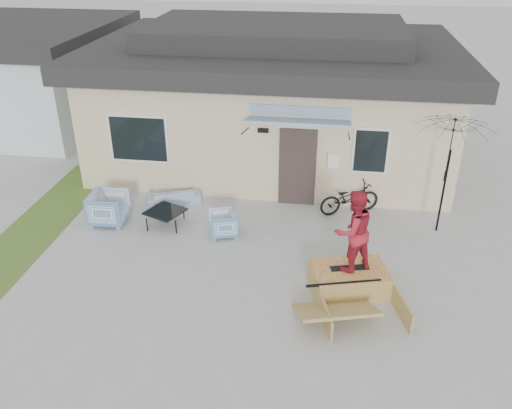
# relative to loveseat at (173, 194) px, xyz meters

# --- Properties ---
(ground) EXTENTS (90.00, 90.00, 0.00)m
(ground) POSITION_rel_loveseat_xyz_m (2.23, -4.00, -0.27)
(ground) COLOR #A7A7A7
(ground) RESTS_ON ground
(grass_strip) EXTENTS (1.40, 8.00, 0.01)m
(grass_strip) POSITION_rel_loveseat_xyz_m (-2.97, -2.00, -0.27)
(grass_strip) COLOR #426525
(grass_strip) RESTS_ON ground
(house) EXTENTS (10.80, 8.49, 4.10)m
(house) POSITION_rel_loveseat_xyz_m (2.23, 3.99, 1.67)
(house) COLOR beige
(house) RESTS_ON ground
(loveseat) EXTENTS (1.45, 0.92, 0.55)m
(loveseat) POSITION_rel_loveseat_xyz_m (0.00, 0.00, 0.00)
(loveseat) COLOR teal
(loveseat) RESTS_ON ground
(armchair_left) EXTENTS (0.83, 0.88, 0.88)m
(armchair_left) POSITION_rel_loveseat_xyz_m (-1.28, -1.21, 0.17)
(armchair_left) COLOR teal
(armchair_left) RESTS_ON ground
(armchair_right) EXTENTS (0.78, 0.80, 0.67)m
(armchair_right) POSITION_rel_loveseat_xyz_m (1.63, -1.38, 0.06)
(armchair_right) COLOR teal
(armchair_right) RESTS_ON ground
(coffee_table) EXTENTS (1.06, 1.06, 0.40)m
(coffee_table) POSITION_rel_loveseat_xyz_m (0.13, -1.14, -0.07)
(coffee_table) COLOR black
(coffee_table) RESTS_ON ground
(bicycle) EXTENTS (1.69, 1.15, 1.02)m
(bicycle) POSITION_rel_loveseat_xyz_m (4.60, 0.14, 0.24)
(bicycle) COLOR black
(bicycle) RESTS_ON ground
(patio_umbrella) EXTENTS (1.97, 1.85, 2.20)m
(patio_umbrella) POSITION_rel_loveseat_xyz_m (6.71, -0.47, 1.48)
(patio_umbrella) COLOR black
(patio_umbrella) RESTS_ON ground
(skate_ramp) EXTENTS (1.95, 2.29, 0.49)m
(skate_ramp) POSITION_rel_loveseat_xyz_m (4.57, -3.18, -0.03)
(skate_ramp) COLOR #A78848
(skate_ramp) RESTS_ON ground
(skateboard) EXTENTS (0.80, 0.38, 0.05)m
(skateboard) POSITION_rel_loveseat_xyz_m (4.55, -3.14, 0.24)
(skateboard) COLOR black
(skateboard) RESTS_ON skate_ramp
(skater) EXTENTS (1.05, 0.99, 1.70)m
(skater) POSITION_rel_loveseat_xyz_m (4.55, -3.14, 1.12)
(skater) COLOR #AA212F
(skater) RESTS_ON skateboard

